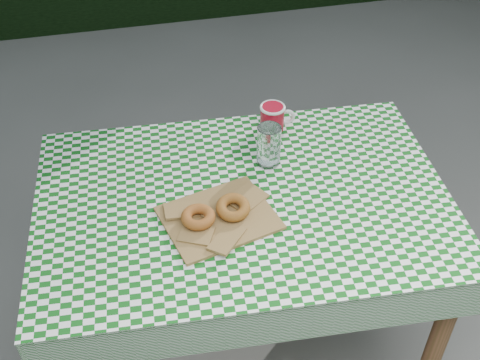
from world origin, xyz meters
name	(u,v)px	position (x,y,z in m)	size (l,w,h in m)	color
table	(243,278)	(0.07, 0.17, 0.38)	(1.25, 0.83, 0.75)	brown
tablecloth	(243,199)	(0.07, 0.17, 0.75)	(1.27, 0.85, 0.01)	#0C5013
paper_bag	(219,217)	(-0.02, 0.09, 0.76)	(0.31, 0.25, 0.02)	olive
bagel_front	(198,217)	(-0.09, 0.08, 0.79)	(0.10, 0.10, 0.03)	#93481E
bagel_back	(233,207)	(0.02, 0.10, 0.79)	(0.10, 0.10, 0.03)	olive
coffee_mug	(272,118)	(0.25, 0.49, 0.80)	(0.16, 0.16, 0.09)	maroon
drinking_glass	(269,145)	(0.19, 0.31, 0.83)	(0.08, 0.08, 0.14)	white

